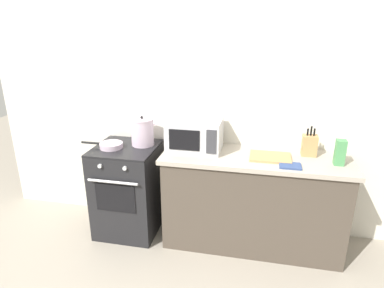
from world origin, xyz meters
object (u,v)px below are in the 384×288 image
pasta_box (340,153)px  stock_pot (142,132)px  stove (128,189)px  oven_mitt (290,166)px  microwave (195,134)px  cutting_board (270,157)px  frying_pan (110,145)px  knife_block (309,145)px

pasta_box → stock_pot: bearing=176.0°
stock_pot → stove: bearing=-146.5°
pasta_box → oven_mitt: pasta_box is taller
microwave → cutting_board: microwave is taller
cutting_board → frying_pan: bearing=-178.1°
microwave → knife_block: 1.05m
stove → oven_mitt: size_ratio=5.11×
frying_pan → microwave: bearing=9.1°
stock_pot → microwave: size_ratio=0.62×
knife_block → oven_mitt: (-0.18, -0.30, -0.09)m
frying_pan → pasta_box: bearing=0.6°
knife_block → microwave: bearing=-176.6°
knife_block → pasta_box: bearing=-37.0°
stove → cutting_board: (1.38, 0.00, 0.47)m
stove → microwave: (0.68, 0.08, 0.61)m
oven_mitt → stove: bearing=174.1°
knife_block → pasta_box: (0.23, -0.17, 0.01)m
frying_pan → oven_mitt: bearing=-3.7°
stock_pot → frying_pan: size_ratio=0.74×
knife_block → pasta_box: 0.28m
microwave → knife_block: bearing=3.4°
oven_mitt → knife_block: bearing=59.4°
cutting_board → stove: bearing=-180.0°
stove → knife_block: 1.81m
stock_pot → knife_block: bearing=1.6°
frying_pan → cutting_board: frying_pan is taller
stock_pot → microwave: 0.53m
stock_pot → frying_pan: bearing=-151.9°
cutting_board → knife_block: knife_block is taller
cutting_board → knife_block: bearing=22.4°
frying_pan → stove: bearing=21.1°
pasta_box → oven_mitt: size_ratio=1.22×
oven_mitt → microwave: bearing=164.6°
knife_block → oven_mitt: knife_block is taller
knife_block → frying_pan: bearing=-174.1°
stove → stock_pot: bearing=33.5°
pasta_box → stove: bearing=179.1°
cutting_board → pasta_box: size_ratio=1.64×
microwave → stock_pot: bearing=177.9°
knife_block → stock_pot: bearing=-178.4°
stove → frying_pan: bearing=-158.9°
microwave → pasta_box: size_ratio=2.27×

